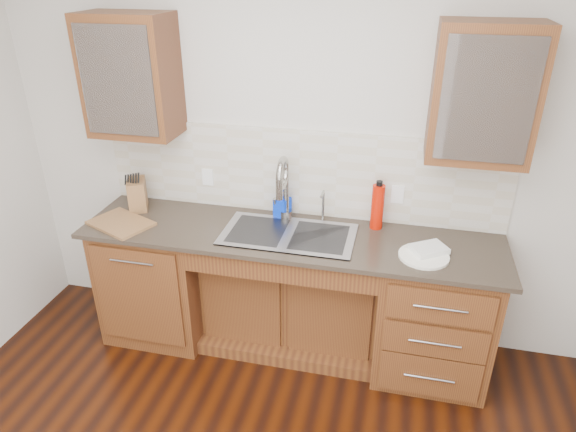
% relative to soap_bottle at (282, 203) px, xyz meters
% --- Properties ---
extents(wall_back, '(4.00, 0.10, 2.70)m').
position_rel_soap_bottle_xyz_m(wall_back, '(0.10, 0.14, 0.34)').
color(wall_back, beige).
rests_on(wall_back, ground).
extents(base_cabinet_left, '(0.70, 0.62, 0.88)m').
position_rel_soap_bottle_xyz_m(base_cabinet_left, '(-0.85, -0.22, -0.57)').
color(base_cabinet_left, '#593014').
rests_on(base_cabinet_left, ground).
extents(base_cabinet_center, '(1.20, 0.44, 0.70)m').
position_rel_soap_bottle_xyz_m(base_cabinet_center, '(0.10, -0.13, -0.66)').
color(base_cabinet_center, '#593014').
rests_on(base_cabinet_center, ground).
extents(base_cabinet_right, '(0.70, 0.62, 0.88)m').
position_rel_soap_bottle_xyz_m(base_cabinet_right, '(1.05, -0.22, -0.57)').
color(base_cabinet_right, '#593014').
rests_on(base_cabinet_right, ground).
extents(countertop, '(2.70, 0.65, 0.03)m').
position_rel_soap_bottle_xyz_m(countertop, '(0.10, -0.23, -0.12)').
color(countertop, '#84705B').
rests_on(countertop, base_cabinet_left).
extents(backsplash, '(2.70, 0.02, 0.59)m').
position_rel_soap_bottle_xyz_m(backsplash, '(0.10, 0.08, 0.19)').
color(backsplash, beige).
rests_on(backsplash, wall_back).
extents(sink, '(0.84, 0.46, 0.19)m').
position_rel_soap_bottle_xyz_m(sink, '(0.10, -0.25, -0.19)').
color(sink, '#9E9EA5').
rests_on(sink, countertop).
extents(faucet, '(0.04, 0.04, 0.40)m').
position_rel_soap_bottle_xyz_m(faucet, '(0.03, -0.02, 0.10)').
color(faucet, '#999993').
rests_on(faucet, countertop).
extents(filter_tap, '(0.02, 0.02, 0.24)m').
position_rel_soap_bottle_xyz_m(filter_tap, '(0.28, -0.01, 0.02)').
color(filter_tap, '#999993').
rests_on(filter_tap, countertop).
extents(upper_cabinet_left, '(0.55, 0.34, 0.75)m').
position_rel_soap_bottle_xyz_m(upper_cabinet_left, '(-0.95, -0.08, 0.81)').
color(upper_cabinet_left, '#593014').
rests_on(upper_cabinet_left, wall_back).
extents(upper_cabinet_right, '(0.55, 0.34, 0.75)m').
position_rel_soap_bottle_xyz_m(upper_cabinet_right, '(1.15, -0.08, 0.81)').
color(upper_cabinet_right, '#593014').
rests_on(upper_cabinet_right, wall_back).
extents(outlet_left, '(0.08, 0.01, 0.12)m').
position_rel_soap_bottle_xyz_m(outlet_left, '(-0.55, 0.07, 0.11)').
color(outlet_left, white).
rests_on(outlet_left, backsplash).
extents(outlet_right, '(0.08, 0.01, 0.12)m').
position_rel_soap_bottle_xyz_m(outlet_right, '(0.75, 0.07, 0.11)').
color(outlet_right, white).
rests_on(outlet_right, backsplash).
extents(soap_bottle, '(0.12, 0.12, 0.21)m').
position_rel_soap_bottle_xyz_m(soap_bottle, '(0.00, 0.00, 0.00)').
color(soap_bottle, '#0736F3').
rests_on(soap_bottle, countertop).
extents(water_bottle, '(0.08, 0.08, 0.30)m').
position_rel_soap_bottle_xyz_m(water_bottle, '(0.63, -0.02, 0.05)').
color(water_bottle, red).
rests_on(water_bottle, countertop).
extents(plate, '(0.37, 0.37, 0.02)m').
position_rel_soap_bottle_xyz_m(plate, '(0.93, -0.33, -0.09)').
color(plate, white).
rests_on(plate, countertop).
extents(dish_towel, '(0.25, 0.23, 0.03)m').
position_rel_soap_bottle_xyz_m(dish_towel, '(0.96, -0.28, -0.07)').
color(dish_towel, white).
rests_on(dish_towel, plate).
extents(knife_block, '(0.19, 0.22, 0.21)m').
position_rel_soap_bottle_xyz_m(knife_block, '(-1.01, -0.10, 0.00)').
color(knife_block, '#925D3B').
rests_on(knife_block, countertop).
extents(cutting_board, '(0.48, 0.41, 0.02)m').
position_rel_soap_bottle_xyz_m(cutting_board, '(-1.01, -0.35, -0.09)').
color(cutting_board, olive).
rests_on(cutting_board, countertop).
extents(cup_left_a, '(0.17, 0.17, 0.11)m').
position_rel_soap_bottle_xyz_m(cup_left_a, '(-1.01, -0.08, 0.77)').
color(cup_left_a, white).
rests_on(cup_left_a, upper_cabinet_left).
extents(cup_left_b, '(0.13, 0.13, 0.09)m').
position_rel_soap_bottle_xyz_m(cup_left_b, '(-0.89, -0.08, 0.76)').
color(cup_left_b, silver).
rests_on(cup_left_b, upper_cabinet_left).
extents(cup_right_a, '(0.16, 0.16, 0.10)m').
position_rel_soap_bottle_xyz_m(cup_right_a, '(1.03, -0.08, 0.76)').
color(cup_right_a, silver).
rests_on(cup_right_a, upper_cabinet_right).
extents(cup_right_b, '(0.11, 0.11, 0.09)m').
position_rel_soap_bottle_xyz_m(cup_right_b, '(1.20, -0.08, 0.76)').
color(cup_right_b, silver).
rests_on(cup_right_b, upper_cabinet_right).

